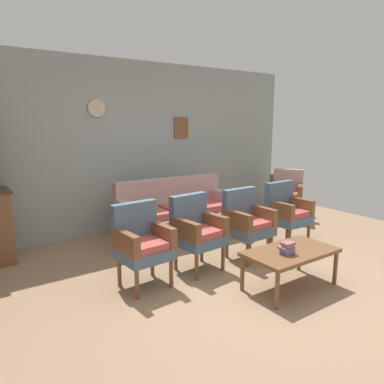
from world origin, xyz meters
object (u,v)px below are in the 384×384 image
object	(u,v)px
armchair_row_middle	(197,229)
armchair_by_doorway	(247,221)
floral_couch	(178,218)
armchair_near_couch_end	(142,241)
book_stack_on_table	(287,248)
armchair_near_cabinet	(287,211)
floor_vase_by_wall	(275,192)
wingback_chair_by_fireplace	(287,192)
coffee_table	(291,254)

from	to	relation	value
armchair_row_middle	armchair_by_doorway	world-z (taller)	same
floral_couch	armchair_row_middle	size ratio (longest dim) A/B	2.01
armchair_near_couch_end	book_stack_on_table	size ratio (longest dim) A/B	5.71
armchair_near_couch_end	armchair_near_cabinet	world-z (taller)	same
armchair_row_middle	armchair_by_doorway	bearing A→B (deg)	-4.74
armchair_by_doorway	floor_vase_by_wall	distance (m)	2.77
armchair_near_couch_end	floor_vase_by_wall	xyz separation A→B (m)	(3.75, 1.55, -0.14)
wingback_chair_by_fireplace	floor_vase_by_wall	distance (m)	0.74
armchair_near_couch_end	armchair_near_cabinet	distance (m)	2.32
book_stack_on_table	floor_vase_by_wall	world-z (taller)	floor_vase_by_wall
wingback_chair_by_fireplace	coffee_table	distance (m)	2.82
book_stack_on_table	armchair_near_couch_end	bearing A→B (deg)	139.07
coffee_table	floor_vase_by_wall	world-z (taller)	floor_vase_by_wall
armchair_near_cabinet	book_stack_on_table	world-z (taller)	armchair_near_cabinet
armchair_row_middle	floor_vase_by_wall	size ratio (longest dim) A/B	1.26
armchair_by_doorway	wingback_chair_by_fireplace	world-z (taller)	same
armchair_row_middle	coffee_table	bearing A→B (deg)	-61.23
floral_couch	wingback_chair_by_fireplace	distance (m)	2.24
armchair_row_middle	floor_vase_by_wall	distance (m)	3.38
coffee_table	book_stack_on_table	distance (m)	0.16
floral_couch	armchair_near_cabinet	world-z (taller)	same
armchair_near_cabinet	book_stack_on_table	size ratio (longest dim) A/B	5.71
armchair_row_middle	book_stack_on_table	bearing A→B (deg)	-67.73
floor_vase_by_wall	coffee_table	bearing A→B (deg)	-134.81
coffee_table	book_stack_on_table	size ratio (longest dim) A/B	6.35
armchair_near_couch_end	armchair_near_cabinet	xyz separation A→B (m)	(2.32, 0.02, 0.00)
armchair_near_couch_end	coffee_table	world-z (taller)	armchair_near_couch_end
armchair_row_middle	book_stack_on_table	xyz separation A→B (m)	(0.42, -1.02, -0.02)
floral_couch	wingback_chair_by_fireplace	xyz separation A→B (m)	(2.22, -0.20, 0.17)
armchair_near_couch_end	floor_vase_by_wall	bearing A→B (deg)	22.45
armchair_by_doorway	coffee_table	xyz separation A→B (m)	(-0.22, -0.91, -0.12)
armchair_by_doorway	floor_vase_by_wall	bearing A→B (deg)	35.12
armchair_near_cabinet	book_stack_on_table	bearing A→B (deg)	-139.05
armchair_row_middle	floral_couch	bearing A→B (deg)	68.68
armchair_near_cabinet	floor_vase_by_wall	size ratio (longest dim) A/B	1.26
armchair_near_couch_end	wingback_chair_by_fireplace	distance (m)	3.50
book_stack_on_table	floor_vase_by_wall	bearing A→B (deg)	44.42
armchair_near_couch_end	armchair_by_doorway	xyz separation A→B (m)	(1.49, -0.04, 0.00)
armchair_near_cabinet	wingback_chair_by_fireplace	world-z (taller)	same
floral_couch	armchair_by_doorway	xyz separation A→B (m)	(0.33, -1.16, 0.17)
armchair_by_doorway	wingback_chair_by_fireplace	bearing A→B (deg)	26.83
wingback_chair_by_fireplace	armchair_by_doorway	bearing A→B (deg)	-153.17
armchair_near_couch_end	wingback_chair_by_fireplace	bearing A→B (deg)	15.16
armchair_by_doorway	coffee_table	size ratio (longest dim) A/B	0.90
coffee_table	book_stack_on_table	bearing A→B (deg)	-157.63
floor_vase_by_wall	wingback_chair_by_fireplace	bearing A→B (deg)	-120.10
armchair_near_cabinet	floor_vase_by_wall	world-z (taller)	armchair_near_cabinet
armchair_near_couch_end	armchair_by_doorway	size ratio (longest dim) A/B	1.00
armchair_row_middle	coffee_table	size ratio (longest dim) A/B	0.90
armchair_near_couch_end	armchair_near_cabinet	bearing A→B (deg)	0.50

